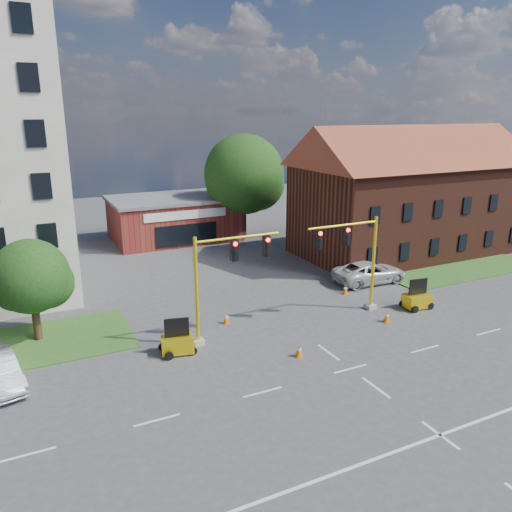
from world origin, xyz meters
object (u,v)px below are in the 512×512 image
signal_mast_west (224,274)px  trailer_east (417,299)px  signal_mast_east (353,255)px  pickup_white (370,272)px  trailer_west (177,343)px

signal_mast_west → trailer_east: signal_mast_west is taller
signal_mast_east → trailer_east: size_ratio=3.21×
signal_mast_west → pickup_white: (13.66, 4.31, -3.12)m
signal_mast_west → trailer_west: size_ratio=3.23×
signal_mast_west → trailer_east: (13.17, -1.24, -3.32)m
signal_mast_east → trailer_west: signal_mast_east is taller
pickup_white → trailer_east: bearing=177.0°
trailer_west → pickup_white: size_ratio=0.33×
trailer_west → trailer_east: 16.19m
trailer_west → signal_mast_east: bearing=14.6°
signal_mast_west → trailer_west: (-3.00, -0.48, -3.32)m
signal_mast_west → signal_mast_east: same height
trailer_east → pickup_white: bearing=91.8°
trailer_west → trailer_east: size_ratio=0.99×
trailer_east → pickup_white: trailer_east is taller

